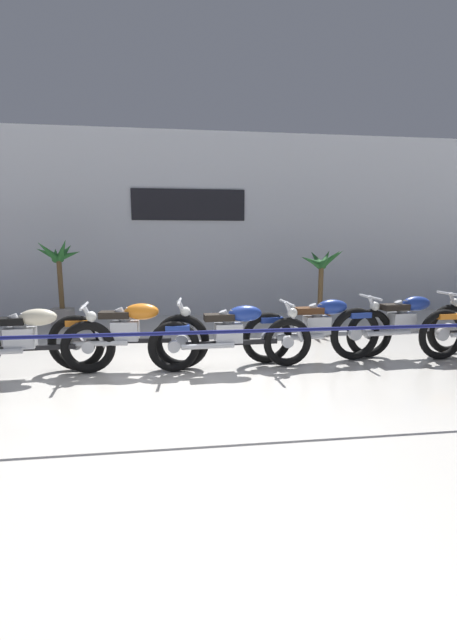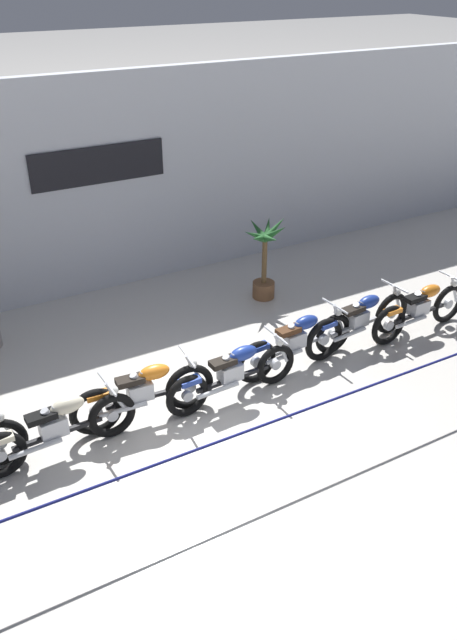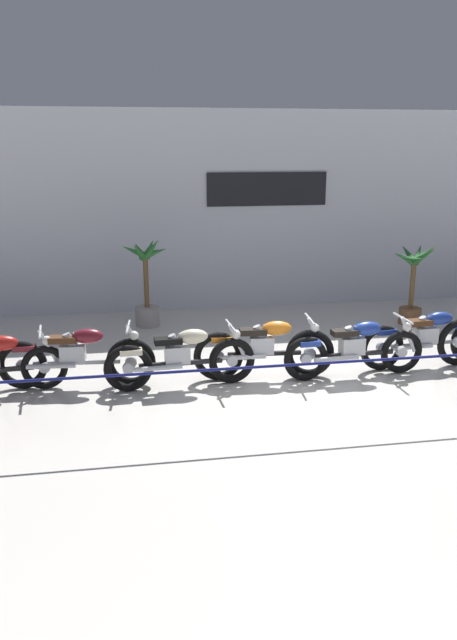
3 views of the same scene
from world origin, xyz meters
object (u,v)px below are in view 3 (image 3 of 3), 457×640
Objects in this scene: motorcycle_blue_4 at (355,348)px; motorcycle_cream_2 at (181,358)px; motorcycle_orange_3 at (265,349)px; potted_palm_right_of_row at (413,281)px; motorcycle_maroon_1 at (77,357)px; stanchion_far_left at (234,378)px; potted_palm_left_of_row at (146,284)px; motorcycle_blue_5 at (428,338)px.

motorcycle_cream_2 is at bearing 179.53° from motorcycle_blue_4.
motorcycle_orange_3 is 1.33× the size of potted_palm_right_of_row.
stanchion_far_left reaches higher than motorcycle_maroon_1.
motorcycle_cream_2 is at bearing -151.76° from potted_palm_right_of_row.
motorcycle_maroon_1 is 1.54m from motorcycle_cream_2.
potted_palm_left_of_row is at bearing 69.56° from motorcycle_maroon_1.
stanchion_far_left is at bearing -74.29° from motorcycle_cream_2.
motorcycle_orange_3 is 4.36m from potted_palm_right_of_row.
motorcycle_cream_2 is at bearing -9.83° from motorcycle_maroon_1.
potted_palm_left_of_row reaches higher than motorcycle_maroon_1.
motorcycle_blue_5 is at bearing 2.16° from motorcycle_orange_3.
potted_palm_right_of_row is at bearing 70.50° from motorcycle_blue_5.
motorcycle_blue_5 is 2.54m from potted_palm_right_of_row.
potted_palm_right_of_row is (5.22, -0.75, 0.03)m from potted_palm_left_of_row.
motorcycle_maroon_1 is at bearing 176.13° from motorcycle_blue_4.
potted_palm_left_of_row is 5.27m from potted_palm_right_of_row.
stanchion_far_left reaches higher than motorcycle_blue_4.
motorcycle_orange_3 is at bearing -62.79° from potted_palm_left_of_row.
motorcycle_maroon_1 is 1.41× the size of potted_palm_right_of_row.
motorcycle_blue_4 is at bearing -168.77° from motorcycle_blue_5.
potted_palm_right_of_row is at bearing 50.45° from motorcycle_blue_4.
motorcycle_cream_2 is 3.40m from potted_palm_left_of_row.
motorcycle_orange_3 is at bearing -2.48° from motorcycle_maroon_1.
motorcycle_cream_2 is (1.51, -0.26, -0.01)m from motorcycle_maroon_1.
motorcycle_orange_3 is 0.18× the size of stanchion_far_left.
motorcycle_orange_3 is 1.17× the size of potted_palm_left_of_row.
potted_palm_left_of_row reaches higher than motorcycle_blue_4.
motorcycle_blue_4 is 2.79m from stanchion_far_left.
motorcycle_cream_2 is 0.18× the size of stanchion_far_left.
stanchion_far_left is (1.99, -1.96, 0.29)m from motorcycle_maroon_1.
motorcycle_blue_4 is at bearing -47.99° from potted_palm_left_of_row.
motorcycle_blue_5 is at bearing 28.75° from stanchion_far_left.
potted_palm_right_of_row is 0.13× the size of stanchion_far_left.
motorcycle_orange_3 reaches higher than motorcycle_maroon_1.
motorcycle_blue_4 is 0.18× the size of stanchion_far_left.
potted_palm_left_of_row is at bearing 96.11° from motorcycle_cream_2.
motorcycle_maroon_1 is 1.06× the size of motorcycle_orange_3.
motorcycle_blue_5 is (5.54, -0.02, 0.00)m from motorcycle_maroon_1.
motorcycle_orange_3 is 0.93× the size of motorcycle_blue_5.
motorcycle_orange_3 is 3.64m from potted_palm_left_of_row.
motorcycle_cream_2 is 0.96× the size of motorcycle_blue_5.
motorcycle_maroon_1 is 4.21m from motorcycle_blue_4.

